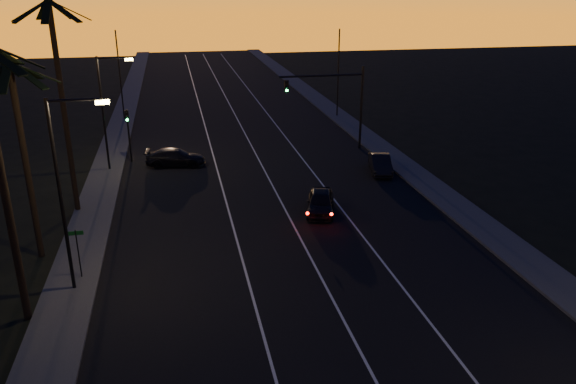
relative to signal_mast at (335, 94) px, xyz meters
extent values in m
cube|color=black|center=(-7.14, -9.99, -4.78)|extent=(20.00, 170.00, 0.01)
cube|color=#383835|center=(-18.34, -9.99, -4.70)|extent=(2.40, 170.00, 0.16)
cube|color=#383835|center=(4.06, -9.99, -4.70)|extent=(2.40, 170.00, 0.16)
cube|color=silver|center=(-10.14, -9.99, -4.76)|extent=(0.12, 160.00, 0.01)
cube|color=silver|center=(-6.64, -9.99, -4.76)|extent=(0.12, 160.00, 0.01)
cube|color=silver|center=(-3.14, -9.99, -4.76)|extent=(0.12, 160.00, 0.01)
cylinder|color=black|center=(-19.74, -21.99, 0.97)|extent=(0.32, 0.32, 11.50)
cube|color=black|center=(-18.71, -21.73, 6.15)|extent=(2.18, 0.92, 1.18)
cylinder|color=black|center=(-20.34, -15.99, 0.22)|extent=(0.32, 0.32, 10.00)
cube|color=black|center=(-19.31, -15.73, 4.65)|extent=(2.18, 0.92, 1.18)
cube|color=black|center=(-19.90, -15.03, 4.65)|extent=(1.25, 2.12, 1.18)
cube|color=black|center=(-20.82, -15.05, 4.65)|extent=(1.34, 2.09, 1.18)
cube|color=black|center=(-20.31, -17.05, 4.65)|extent=(0.45, 2.16, 1.18)
cube|color=black|center=(-19.49, -16.63, 4.65)|extent=(1.95, 1.61, 1.18)
cylinder|color=black|center=(-19.34, -9.99, 1.47)|extent=(0.32, 0.32, 12.50)
cube|color=black|center=(-18.31, -9.73, 7.15)|extent=(2.18, 0.92, 1.18)
cube|color=black|center=(-18.90, -9.03, 7.15)|extent=(1.25, 2.12, 1.18)
cube|color=black|center=(-19.82, -9.05, 7.15)|extent=(1.34, 2.09, 1.18)
cube|color=black|center=(-20.37, -9.78, 7.15)|extent=(2.18, 0.82, 1.18)
cube|color=black|center=(-20.15, -10.67, 7.15)|extent=(1.90, 1.69, 1.18)
cube|color=black|center=(-19.31, -11.05, 7.15)|extent=(0.45, 2.16, 1.18)
cube|color=black|center=(-18.49, -10.63, 7.15)|extent=(1.95, 1.61, 1.18)
cylinder|color=black|center=(-18.14, -19.99, -0.28)|extent=(0.16, 0.16, 9.00)
cylinder|color=black|center=(-17.04, -19.99, 4.07)|extent=(2.20, 0.12, 0.12)
cube|color=#FFD766|center=(-15.94, -19.99, 3.94)|extent=(0.55, 0.26, 0.16)
cylinder|color=black|center=(-18.14, -1.99, -0.53)|extent=(0.16, 0.16, 8.50)
cylinder|color=black|center=(-17.04, -1.99, 3.57)|extent=(2.20, 0.12, 0.12)
cube|color=#FFD766|center=(-15.94, -1.99, 3.44)|extent=(0.55, 0.26, 0.16)
cylinder|color=black|center=(-17.94, -18.99, -3.48)|extent=(0.06, 0.06, 2.60)
cube|color=#0B4515|center=(-17.94, -18.99, -2.33)|extent=(0.70, 0.03, 0.20)
cylinder|color=black|center=(2.36, 0.01, -1.28)|extent=(0.20, 0.20, 7.00)
cylinder|color=black|center=(-1.14, 0.01, 1.52)|extent=(7.00, 0.16, 0.16)
cube|color=black|center=(-4.04, 0.01, 0.77)|extent=(0.32, 0.28, 1.00)
sphere|color=black|center=(-4.04, -0.16, 1.09)|extent=(0.20, 0.20, 0.20)
sphere|color=black|center=(-4.04, -0.16, 0.77)|extent=(0.20, 0.20, 0.20)
sphere|color=#14FF59|center=(-4.04, -0.16, 0.45)|extent=(0.20, 0.20, 0.20)
cylinder|color=black|center=(-16.64, 0.01, -2.68)|extent=(0.14, 0.14, 4.20)
cube|color=black|center=(-16.64, 0.01, -1.08)|extent=(0.28, 0.25, 0.90)
sphere|color=black|center=(-16.64, -0.14, -0.80)|extent=(0.18, 0.18, 0.18)
sphere|color=black|center=(-16.64, -0.14, -1.08)|extent=(0.18, 0.18, 0.18)
sphere|color=#14FF59|center=(-16.64, -0.14, -1.36)|extent=(0.18, 0.18, 0.18)
cylinder|color=black|center=(-18.14, 15.01, -0.28)|extent=(0.14, 0.14, 9.00)
cylinder|color=black|center=(3.86, 12.01, -0.28)|extent=(0.14, 0.14, 9.00)
imported|color=black|center=(-4.57, -13.19, -4.08)|extent=(2.70, 4.33, 1.38)
sphere|color=#FF0F05|center=(-5.92, -15.31, -3.86)|extent=(0.18, 0.18, 0.18)
sphere|color=#FF0F05|center=(-4.59, -15.70, -3.86)|extent=(0.18, 0.18, 0.18)
imported|color=black|center=(1.80, -6.53, -4.11)|extent=(2.24, 4.21, 1.32)
imported|color=black|center=(-13.17, -1.79, -4.11)|extent=(4.81, 2.56, 1.33)
camera|label=1|loc=(-13.03, -44.27, 8.64)|focal=35.00mm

